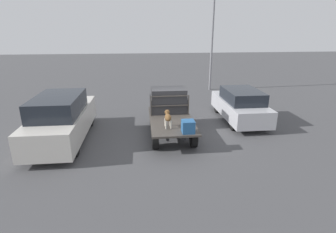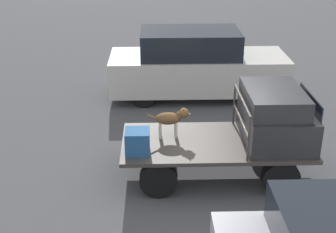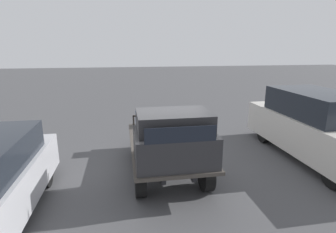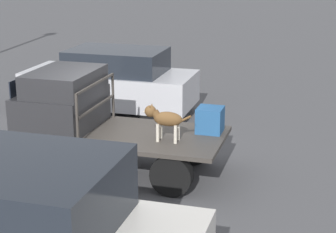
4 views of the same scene
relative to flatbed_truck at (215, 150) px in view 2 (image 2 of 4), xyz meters
The scene contains 7 objects.
ground_plane 0.59m from the flatbed_truck, ahead, with size 80.00×80.00×0.00m, color #474749.
flatbed_truck is the anchor object (origin of this frame).
truck_cab 1.43m from the flatbed_truck, ahead, with size 1.34×1.76×1.13m.
truck_headboard 0.97m from the flatbed_truck, ahead, with size 0.04×1.76×0.93m.
dog 1.14m from the flatbed_truck, 165.12° to the left, with size 0.91×0.26×0.67m.
cargo_crate 1.74m from the flatbed_truck, 163.76° to the right, with size 0.48×0.48×0.48m.
parked_pickup_far 4.68m from the flatbed_truck, 90.28° to the left, with size 5.23×1.93×2.04m.
Camera 2 is at (-1.26, -8.69, 5.21)m, focal length 50.00 mm.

